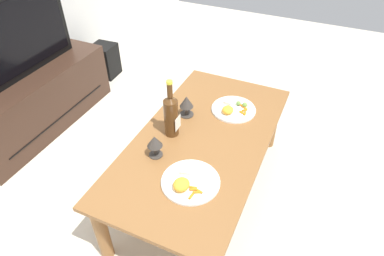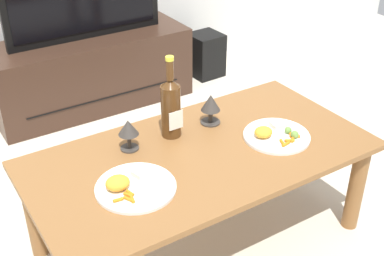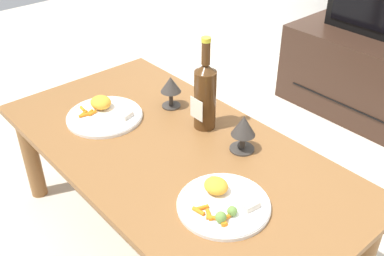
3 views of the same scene
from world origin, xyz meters
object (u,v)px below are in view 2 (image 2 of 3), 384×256
Objects in this scene: goblet_left at (128,129)px; dinner_plate_left at (133,186)px; floor_speaker at (206,55)px; goblet_right at (211,105)px; tv_stand at (91,71)px; dinner_plate_right at (276,135)px; dining_table at (201,167)px; wine_bottle at (171,106)px.

goblet_left is 0.28m from dinner_plate_left.
dinner_plate_left is at bearing -113.71° from goblet_left.
goblet_right is at bearing -125.87° from floor_speaker.
dinner_plate_right is at bearing -82.02° from tv_stand.
dining_table is at bearing 167.24° from dinner_plate_right.
goblet_left is (-0.34, -1.27, 0.32)m from tv_stand.
dining_table is 10.47× the size of goblet_left.
dinner_plate_left is at bearing -168.24° from dining_table.
dinner_plate_left reaches higher than tv_stand.
goblet_right is at bearing 0.00° from goblet_left.
goblet_left is at bearing -179.28° from wine_bottle.
tv_stand is 1.55m from dinner_plate_right.
dinner_plate_right is (0.33, -0.07, 0.08)m from dining_table.
tv_stand is 4.49× the size of dinner_plate_right.
wine_bottle reaches higher than goblet_left.
wine_bottle is 0.41m from dinner_plate_left.
dinner_plate_left is at bearing -134.07° from floor_speaker.
goblet_right is (0.39, 0.00, -0.00)m from goblet_left.
floor_speaker is at bearing 55.56° from dining_table.
floor_speaker is at bearing 56.93° from goblet_right.
dining_table is at bearing -37.60° from goblet_left.
dinner_plate_left is (-0.50, -0.25, -0.08)m from goblet_right.
dining_table is 10.11× the size of goblet_right.
goblet_right is 0.49× the size of dinner_plate_right.
goblet_right is (-0.82, -1.26, 0.39)m from floor_speaker.
goblet_right is (0.20, -0.00, -0.05)m from wine_bottle.
tv_stand is 1.33m from wine_bottle.
dinner_plate_right is at bearing -24.26° from goblet_left.
dining_table is at bearing 11.76° from dinner_plate_left.
dinner_plate_left is 1.05× the size of dinner_plate_right.
dining_table is 4.94× the size of dinner_plate_right.
goblet_right is at bearing 26.17° from dinner_plate_left.
floor_speaker is 2.29× the size of goblet_right.
goblet_right is at bearing -87.67° from tv_stand.
goblet_right is 0.47× the size of dinner_plate_left.
tv_stand is 1.35m from goblet_left.
dining_table is 4.41× the size of floor_speaker.
dining_table is 0.34m from dinner_plate_right.
goblet_right reaches higher than dinner_plate_right.
wine_bottle is at bearing 144.82° from dinner_plate_right.
dining_table is at bearing -133.03° from goblet_right.
tv_stand is at bearing 97.98° from dinner_plate_right.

